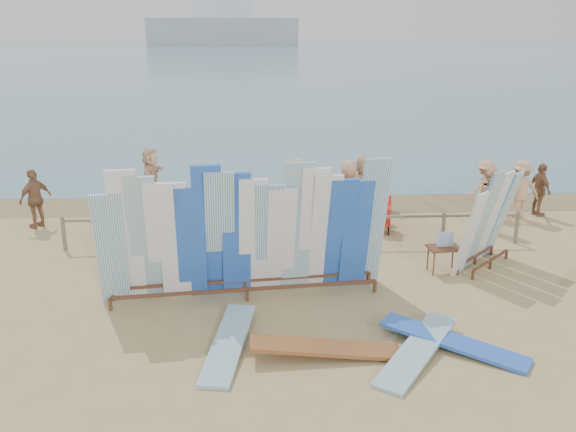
{
  "coord_description": "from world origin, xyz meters",
  "views": [
    {
      "loc": [
        -0.82,
        -12.23,
        5.61
      ],
      "look_at": [
        -0.2,
        1.92,
        1.19
      ],
      "focal_mm": 38.0,
      "sensor_mm": 36.0,
      "label": 1
    }
  ],
  "objects_px": {
    "vendor_table": "(443,259)",
    "beachgoer_3": "(300,183)",
    "beach_chair_left": "(272,225)",
    "beachgoer_7": "(382,185)",
    "beachgoer_extra_0": "(520,189)",
    "flat_board_c": "(326,356)",
    "flat_board_d": "(453,348)",
    "main_surfboard_rack": "(245,237)",
    "stroller": "(383,218)",
    "beachgoer_9": "(484,187)",
    "beachgoer_1": "(214,205)",
    "beach_chair_right": "(347,222)",
    "beachgoer_8": "(490,199)",
    "beachgoer_5": "(364,186)",
    "beachgoer_10": "(540,190)",
    "beachgoer_11": "(151,176)",
    "side_surfboard_rack": "(487,223)",
    "beachgoer_4": "(334,201)",
    "beachgoer_2": "(216,195)",
    "beachgoer_extra_1": "(35,199)",
    "flat_board_b": "(417,356)",
    "beachgoer_6": "(348,191)",
    "flat_board_a": "(229,348)"
  },
  "relations": [
    {
      "from": "flat_board_d",
      "to": "main_surfboard_rack",
      "type": "bearing_deg",
      "value": 92.39
    },
    {
      "from": "flat_board_d",
      "to": "beachgoer_5",
      "type": "distance_m",
      "value": 8.28
    },
    {
      "from": "beach_chair_left",
      "to": "side_surfboard_rack",
      "type": "bearing_deg",
      "value": 4.1
    },
    {
      "from": "beachgoer_3",
      "to": "beachgoer_10",
      "type": "distance_m",
      "value": 7.41
    },
    {
      "from": "beachgoer_4",
      "to": "beachgoer_9",
      "type": "relative_size",
      "value": 0.92
    },
    {
      "from": "flat_board_c",
      "to": "beach_chair_left",
      "type": "bearing_deg",
      "value": 6.78
    },
    {
      "from": "beach_chair_right",
      "to": "main_surfboard_rack",
      "type": "bearing_deg",
      "value": -138.59
    },
    {
      "from": "vendor_table",
      "to": "beachgoer_11",
      "type": "xyz_separation_m",
      "value": [
        -7.94,
        6.38,
        0.58
      ]
    },
    {
      "from": "beachgoer_2",
      "to": "beachgoer_7",
      "type": "bearing_deg",
      "value": -67.65
    },
    {
      "from": "main_surfboard_rack",
      "to": "beach_chair_right",
      "type": "bearing_deg",
      "value": 50.62
    },
    {
      "from": "flat_board_c",
      "to": "stroller",
      "type": "bearing_deg",
      "value": -19.12
    },
    {
      "from": "side_surfboard_rack",
      "to": "beachgoer_3",
      "type": "distance_m",
      "value": 6.7
    },
    {
      "from": "beachgoer_1",
      "to": "beach_chair_right",
      "type": "bearing_deg",
      "value": -140.87
    },
    {
      "from": "side_surfboard_rack",
      "to": "beach_chair_right",
      "type": "distance_m",
      "value": 4.2
    },
    {
      "from": "beachgoer_1",
      "to": "beachgoer_10",
      "type": "height_order",
      "value": "beachgoer_1"
    },
    {
      "from": "beachgoer_8",
      "to": "beachgoer_9",
      "type": "height_order",
      "value": "beachgoer_8"
    },
    {
      "from": "beachgoer_5",
      "to": "beachgoer_10",
      "type": "xyz_separation_m",
      "value": [
        5.41,
        -0.26,
        -0.12
      ]
    },
    {
      "from": "flat_board_a",
      "to": "main_surfboard_rack",
      "type": "bearing_deg",
      "value": 91.94
    },
    {
      "from": "flat_board_b",
      "to": "beachgoer_extra_1",
      "type": "relative_size",
      "value": 1.56
    },
    {
      "from": "main_surfboard_rack",
      "to": "stroller",
      "type": "xyz_separation_m",
      "value": [
        3.8,
        4.22,
        -0.97
      ]
    },
    {
      "from": "flat_board_d",
      "to": "stroller",
      "type": "xyz_separation_m",
      "value": [
        -0.01,
        6.62,
        0.4
      ]
    },
    {
      "from": "beach_chair_left",
      "to": "beachgoer_3",
      "type": "distance_m",
      "value": 2.67
    },
    {
      "from": "beachgoer_11",
      "to": "vendor_table",
      "type": "bearing_deg",
      "value": -128.57
    },
    {
      "from": "vendor_table",
      "to": "beachgoer_2",
      "type": "xyz_separation_m",
      "value": [
        -5.64,
        4.02,
        0.52
      ]
    },
    {
      "from": "stroller",
      "to": "beachgoer_9",
      "type": "bearing_deg",
      "value": 35.68
    },
    {
      "from": "beachgoer_4",
      "to": "beachgoer_7",
      "type": "bearing_deg",
      "value": 162.63
    },
    {
      "from": "vendor_table",
      "to": "beach_chair_right",
      "type": "relative_size",
      "value": 1.08
    },
    {
      "from": "side_surfboard_rack",
      "to": "beachgoer_11",
      "type": "relative_size",
      "value": 1.35
    },
    {
      "from": "beachgoer_8",
      "to": "beachgoer_3",
      "type": "xyz_separation_m",
      "value": [
        -5.31,
        2.37,
        -0.08
      ]
    },
    {
      "from": "beachgoer_10",
      "to": "beachgoer_extra_1",
      "type": "height_order",
      "value": "beachgoer_extra_1"
    },
    {
      "from": "main_surfboard_rack",
      "to": "flat_board_d",
      "type": "height_order",
      "value": "main_surfboard_rack"
    },
    {
      "from": "side_surfboard_rack",
      "to": "beachgoer_11",
      "type": "distance_m",
      "value": 10.88
    },
    {
      "from": "flat_board_c",
      "to": "beachgoer_11",
      "type": "relative_size",
      "value": 1.47
    },
    {
      "from": "main_surfboard_rack",
      "to": "beachgoer_7",
      "type": "distance_m",
      "value": 7.75
    },
    {
      "from": "beach_chair_left",
      "to": "beachgoer_8",
      "type": "height_order",
      "value": "beachgoer_8"
    },
    {
      "from": "flat_board_b",
      "to": "beachgoer_7",
      "type": "distance_m",
      "value": 9.25
    },
    {
      "from": "side_surfboard_rack",
      "to": "flat_board_c",
      "type": "bearing_deg",
      "value": 179.01
    },
    {
      "from": "stroller",
      "to": "beachgoer_2",
      "type": "height_order",
      "value": "beachgoer_2"
    },
    {
      "from": "beachgoer_1",
      "to": "beachgoer_extra_0",
      "type": "distance_m",
      "value": 9.25
    },
    {
      "from": "flat_board_b",
      "to": "beachgoer_8",
      "type": "bearing_deg",
      "value": 96.88
    },
    {
      "from": "flat_board_c",
      "to": "beachgoer_11",
      "type": "bearing_deg",
      "value": 24.88
    },
    {
      "from": "beachgoer_6",
      "to": "beachgoer_8",
      "type": "bearing_deg",
      "value": 153.22
    },
    {
      "from": "flat_board_b",
      "to": "beachgoer_2",
      "type": "relative_size",
      "value": 1.57
    },
    {
      "from": "beachgoer_10",
      "to": "beachgoer_extra_1",
      "type": "xyz_separation_m",
      "value": [
        -15.07,
        -0.49,
        0.04
      ]
    },
    {
      "from": "beachgoer_7",
      "to": "beachgoer_extra_0",
      "type": "distance_m",
      "value": 4.17
    },
    {
      "from": "beachgoer_1",
      "to": "beachgoer_8",
      "type": "bearing_deg",
      "value": -141.12
    },
    {
      "from": "vendor_table",
      "to": "beachgoer_3",
      "type": "height_order",
      "value": "beachgoer_3"
    },
    {
      "from": "side_surfboard_rack",
      "to": "beachgoer_1",
      "type": "bearing_deg",
      "value": 112.61
    },
    {
      "from": "stroller",
      "to": "beachgoer_7",
      "type": "bearing_deg",
      "value": 91.84
    },
    {
      "from": "beachgoer_8",
      "to": "flat_board_c",
      "type": "bearing_deg",
      "value": 127.94
    }
  ]
}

